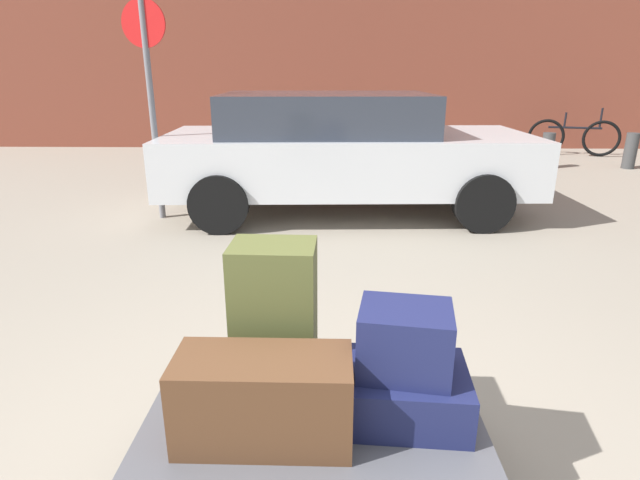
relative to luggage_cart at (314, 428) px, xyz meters
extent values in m
plane|color=gray|center=(0.00, 0.00, -0.27)|extent=(60.00, 60.00, 0.00)
cube|color=#4C4C51|center=(0.00, 0.00, 0.02)|extent=(1.36, 0.78, 0.10)
cylinder|color=black|center=(0.46, 0.27, -0.15)|extent=(0.24, 0.06, 0.24)
cylinder|color=black|center=(-0.46, 0.27, -0.15)|extent=(0.24, 0.06, 0.24)
cube|color=#191E47|center=(0.36, 0.01, 0.17)|extent=(0.55, 0.43, 0.20)
cube|color=#51331E|center=(-0.18, -0.14, 0.24)|extent=(0.66, 0.30, 0.34)
cube|color=#4C5128|center=(-0.18, 0.23, 0.40)|extent=(0.36, 0.28, 0.65)
cube|color=#191E47|center=(0.36, 0.01, 0.41)|extent=(0.39, 0.34, 0.27)
cube|color=silver|center=(0.26, 4.41, 0.37)|extent=(4.37, 1.96, 0.64)
cube|color=#2D333D|center=(0.01, 4.40, 0.92)|extent=(2.47, 1.67, 0.46)
cylinder|color=black|center=(1.64, 5.31, 0.05)|extent=(0.65, 0.24, 0.64)
cylinder|color=black|center=(1.71, 3.61, 0.05)|extent=(0.65, 0.24, 0.64)
cylinder|color=black|center=(-1.19, 5.20, 0.05)|extent=(0.65, 0.24, 0.64)
cylinder|color=black|center=(-1.13, 3.51, 0.05)|extent=(0.65, 0.24, 0.64)
torus|color=black|center=(4.51, 9.03, 0.09)|extent=(0.71, 0.24, 0.72)
torus|color=black|center=(5.52, 8.77, 0.09)|extent=(0.71, 0.24, 0.72)
cylinder|color=black|center=(5.01, 8.90, 0.29)|extent=(0.98, 0.29, 0.04)
cylinder|color=black|center=(4.82, 8.95, 0.44)|extent=(0.05, 0.05, 0.30)
cylinder|color=black|center=(5.45, 8.78, 0.49)|extent=(0.05, 0.05, 0.40)
cylinder|color=#383838|center=(2.59, 7.44, 0.04)|extent=(0.21, 0.21, 0.63)
cylinder|color=#383838|center=(3.91, 7.44, 0.04)|extent=(0.21, 0.21, 0.63)
cylinder|color=#383838|center=(5.38, 7.44, 0.04)|extent=(0.21, 0.21, 0.63)
cylinder|color=slate|center=(-1.95, 4.08, 0.93)|extent=(0.07, 0.07, 2.40)
cylinder|color=red|center=(-1.95, 4.08, 1.88)|extent=(0.50, 0.09, 0.50)
camera|label=1|loc=(0.06, -1.76, 1.41)|focal=28.64mm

